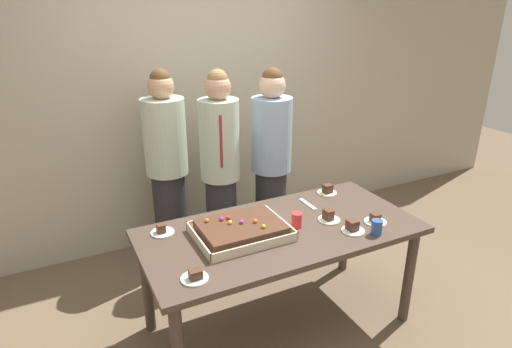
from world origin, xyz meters
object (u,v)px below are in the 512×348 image
plated_slice_near_left (327,191)px  person_striped_tie_right (167,168)px  plated_slice_center_front (329,217)px  person_serving_front (220,169)px  sheet_cake (241,230)px  party_table (281,241)px  cake_server_utensil (308,204)px  person_green_shirt_behind (271,162)px  drink_cup_nearest (297,220)px  plated_slice_center_back (375,220)px  plated_slice_far_right (195,277)px  plated_slice_far_left (162,231)px  drink_cup_middle (377,227)px  plated_slice_near_right (353,228)px

plated_slice_near_left → person_striped_tie_right: bearing=140.2°
plated_slice_center_front → person_serving_front: (-0.40, 0.96, 0.09)m
sheet_cake → plated_slice_near_left: sheet_cake is taller
party_table → sheet_cake: (-0.27, 0.04, 0.13)m
party_table → cake_server_utensil: size_ratio=9.13×
person_green_shirt_behind → person_striped_tie_right: bearing=-70.0°
party_table → plated_slice_near_left: (0.59, 0.33, 0.12)m
plated_slice_center_front → drink_cup_nearest: 0.24m
cake_server_utensil → person_serving_front: bearing=120.5°
plated_slice_near_left → plated_slice_center_front: plated_slice_center_front is taller
party_table → plated_slice_center_back: bearing=-19.2°
party_table → sheet_cake: size_ratio=3.16×
person_serving_front → plated_slice_far_right: bearing=-14.0°
drink_cup_nearest → cake_server_utensil: (0.25, 0.25, -0.05)m
plated_slice_far_left → plated_slice_center_front: plated_slice_center_front is taller
person_green_shirt_behind → sheet_cake: bearing=-0.0°
sheet_cake → plated_slice_far_left: (-0.44, 0.25, -0.02)m
plated_slice_center_back → drink_cup_middle: 0.16m
party_table → plated_slice_near_right: (0.39, -0.24, 0.12)m
party_table → drink_cup_middle: 0.62m
drink_cup_middle → person_striped_tie_right: bearing=121.5°
plated_slice_center_back → person_striped_tie_right: person_striped_tie_right is taller
plated_slice_near_left → drink_cup_nearest: drink_cup_nearest is taller
plated_slice_center_front → plated_slice_near_right: bearing=-75.0°
plated_slice_center_back → cake_server_utensil: (-0.25, 0.44, -0.02)m
party_table → plated_slice_center_front: (0.34, -0.04, 0.12)m
drink_cup_middle → person_green_shirt_behind: (-0.09, 1.23, 0.05)m
plated_slice_far_right → person_green_shirt_behind: 1.61m
person_green_shirt_behind → person_striped_tie_right: 0.88m
plated_slice_near_right → person_serving_front: 1.24m
sheet_cake → plated_slice_center_front: 0.62m
plated_slice_near_left → drink_cup_nearest: 0.60m
party_table → plated_slice_near_right: size_ratio=12.17×
drink_cup_nearest → drink_cup_middle: 0.51m
plated_slice_near_right → person_green_shirt_behind: bearing=89.2°
person_serving_front → person_green_shirt_behind: size_ratio=1.01×
plated_slice_far_right → drink_cup_middle: size_ratio=1.50×
party_table → plated_slice_far_right: (-0.69, -0.28, 0.11)m
plated_slice_far_right → person_green_shirt_behind: person_green_shirt_behind is taller
drink_cup_nearest → plated_slice_near_left: bearing=35.4°
cake_server_utensil → person_green_shirt_behind: person_green_shirt_behind is taller
drink_cup_middle → person_striped_tie_right: person_striped_tie_right is taller
drink_cup_nearest → party_table: bearing=166.8°
party_table → drink_cup_nearest: (0.10, -0.02, 0.14)m
party_table → person_green_shirt_behind: bearing=65.4°
sheet_cake → cake_server_utensil: size_ratio=2.89×
cake_server_utensil → person_striped_tie_right: bearing=129.2°
plated_slice_near_right → drink_cup_middle: bearing=-42.3°
plated_slice_center_back → drink_cup_middle: drink_cup_middle is taller
plated_slice_far_left → drink_cup_nearest: bearing=-20.9°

